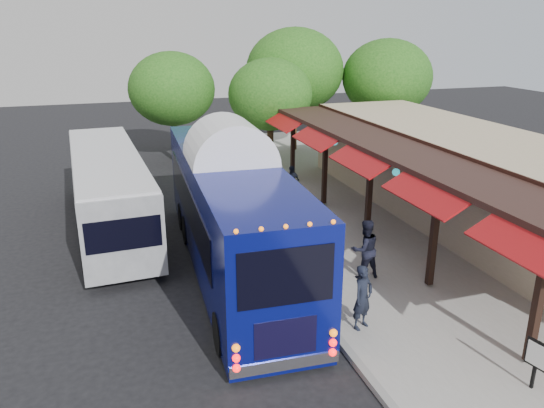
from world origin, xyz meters
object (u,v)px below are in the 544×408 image
object	(u,v)px
coach_bus	(231,207)
sign_board	(537,357)
ped_c	(292,183)
city_bus	(109,188)
ped_a	(363,297)
ped_b	(365,249)
ped_d	(290,217)

from	to	relation	value
coach_bus	sign_board	distance (m)	9.44
ped_c	sign_board	distance (m)	13.84
city_bus	ped_a	distance (m)	11.37
ped_a	ped_c	xyz separation A→B (m)	(1.90, 10.50, -0.08)
city_bus	sign_board	size ratio (longest dim) A/B	9.77
coach_bus	ped_b	xyz separation A→B (m)	(3.64, -2.23, -1.01)
ped_b	ped_c	size ratio (longest dim) A/B	1.20
coach_bus	ped_b	size ratio (longest dim) A/B	6.55
ped_c	sign_board	world-z (taller)	ped_c
city_bus	ped_a	bearing A→B (deg)	-61.57
ped_d	sign_board	distance (m)	9.88
ped_b	ped_d	distance (m)	3.91
city_bus	sign_board	xyz separation A→B (m)	(8.29, -13.03, -0.73)
coach_bus	city_bus	bearing A→B (deg)	129.28
ped_b	sign_board	bearing A→B (deg)	96.23
ped_d	city_bus	bearing A→B (deg)	-21.85
city_bus	ped_d	xyz separation A→B (m)	(6.19, -3.38, -0.72)
ped_b	sign_board	distance (m)	5.99
ped_b	ped_c	bearing A→B (deg)	-97.17
city_bus	sign_board	bearing A→B (deg)	-60.38
ped_c	sign_board	xyz separation A→B (m)	(0.50, -13.83, -0.00)
ped_b	sign_board	xyz separation A→B (m)	(1.01, -5.90, -0.16)
ped_d	sign_board	bearing A→B (deg)	109.04
ped_c	sign_board	size ratio (longest dim) A/B	1.36
ped_a	sign_board	size ratio (longest dim) A/B	1.50
city_bus	ped_b	size ratio (longest dim) A/B	5.97
coach_bus	city_bus	world-z (taller)	coach_bus
ped_b	ped_a	bearing A→B (deg)	58.22
ped_d	ped_a	bearing A→B (deg)	94.09
coach_bus	ped_d	bearing A→B (deg)	33.50
ped_b	sign_board	size ratio (longest dim) A/B	1.64
ped_d	ped_c	bearing A→B (deg)	-104.20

